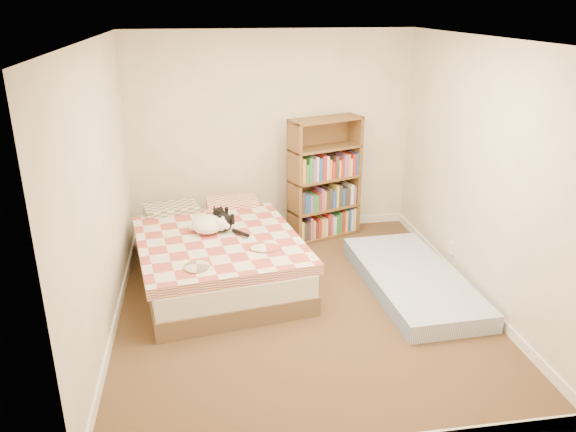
{
  "coord_description": "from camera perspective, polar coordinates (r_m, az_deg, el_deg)",
  "views": [
    {
      "loc": [
        -0.88,
        -4.79,
        2.79
      ],
      "look_at": [
        -0.07,
        0.3,
        0.82
      ],
      "focal_mm": 35.0,
      "sensor_mm": 36.0,
      "label": 1
    }
  ],
  "objects": [
    {
      "name": "room",
      "position": [
        5.12,
        1.3,
        2.84
      ],
      "size": [
        3.51,
        4.01,
        2.51
      ],
      "color": "#462A1E",
      "rests_on": "ground"
    },
    {
      "name": "bed",
      "position": [
        6.06,
        -7.25,
        -3.82
      ],
      "size": [
        1.87,
        2.4,
        0.58
      ],
      "rotation": [
        0.0,
        0.0,
        0.16
      ],
      "color": "brown",
      "rests_on": "room"
    },
    {
      "name": "bookshelf",
      "position": [
        7.0,
        3.66,
        2.3
      ],
      "size": [
        1.01,
        0.61,
        1.51
      ],
      "rotation": [
        0.0,
        0.0,
        0.36
      ],
      "color": "brown",
      "rests_on": "room"
    },
    {
      "name": "floor_mattress",
      "position": [
        6.0,
        12.5,
        -6.35
      ],
      "size": [
        0.97,
        2.01,
        0.18
      ],
      "primitive_type": "cube",
      "rotation": [
        0.0,
        0.0,
        0.04
      ],
      "color": "#758DC4",
      "rests_on": "room"
    },
    {
      "name": "black_cat",
      "position": [
        6.06,
        -6.54,
        -0.43
      ],
      "size": [
        0.28,
        0.71,
        0.16
      ],
      "rotation": [
        0.0,
        0.0,
        0.19
      ],
      "color": "black",
      "rests_on": "bed"
    },
    {
      "name": "white_dog",
      "position": [
        5.91,
        -8.09,
        -0.87
      ],
      "size": [
        0.43,
        0.46,
        0.18
      ],
      "rotation": [
        0.0,
        0.0,
        0.36
      ],
      "color": "white",
      "rests_on": "bed"
    }
  ]
}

